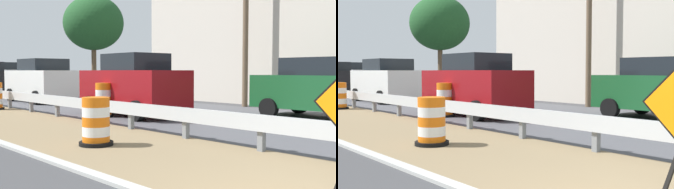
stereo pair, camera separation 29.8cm
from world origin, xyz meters
TOP-DOWN VIEW (x-y plane):
  - guardrail_median at (2.02, 3.58)m, footprint 0.18×40.82m
  - traffic_barrel_nearest at (0.10, 5.23)m, footprint 0.71×0.71m
  - traffic_barrel_close at (3.16, 9.57)m, footprint 0.66×0.66m
  - car_trailing_near_lane at (7.81, 29.91)m, footprint 2.26×4.17m
  - car_lead_far_lane at (4.66, 17.28)m, footprint 2.19×4.61m
  - car_trailing_far_lane at (4.13, 9.23)m, footprint 2.02×4.32m
  - car_distant_a at (8.06, 4.30)m, footprint 2.19×4.58m
  - roadside_shop_near at (14.46, 8.71)m, footprint 7.56×15.54m
  - utility_pole_near at (9.88, 8.85)m, footprint 0.24×1.80m
  - tree_roadside at (12.25, 24.54)m, footprint 4.47×4.47m

SIDE VIEW (x-z plane):
  - traffic_barrel_nearest at x=0.10m, z-range -0.05..0.94m
  - traffic_barrel_close at x=3.16m, z-range -0.05..1.08m
  - guardrail_median at x=2.02m, z-range 0.16..0.87m
  - car_distant_a at x=8.06m, z-range 0.00..1.96m
  - car_trailing_far_lane at x=4.13m, z-range 0.00..2.11m
  - car_lead_far_lane at x=4.66m, z-range 0.00..2.12m
  - car_trailing_near_lane at x=7.81m, z-range 0.00..2.19m
  - roadside_shop_near at x=14.46m, z-range 0.01..6.42m
  - utility_pole_near at x=9.88m, z-range 0.16..8.50m
  - tree_roadside at x=12.25m, z-range 1.52..8.61m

